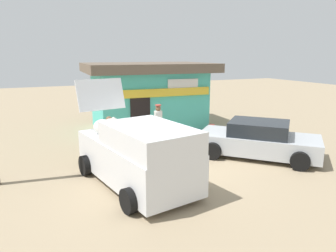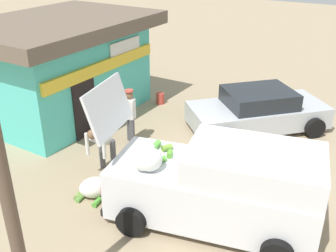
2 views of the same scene
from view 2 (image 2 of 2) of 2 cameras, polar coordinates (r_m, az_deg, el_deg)
name	(u,v)px [view 2 (image 2 of 2)]	position (r m, az deg, el deg)	size (l,w,h in m)	color
ground_plane	(218,178)	(10.34, 7.17, -7.31)	(60.00, 60.00, 0.00)	#9E896B
storefront_bar	(62,66)	(13.70, -14.76, 8.30)	(6.28, 4.63, 3.21)	#4CC6B7
delivery_van	(219,185)	(8.40, 7.23, -8.33)	(2.74, 4.81, 2.84)	silver
parked_sedan	(258,111)	(12.79, 12.61, 2.11)	(4.22, 4.29, 1.30)	#B2B7BC
vendor_standing	(130,113)	(11.55, -5.42, 1.83)	(0.48, 0.48, 1.65)	#4C4C51
customer_bending	(102,143)	(10.16, -9.42, -2.34)	(0.83, 0.58, 1.40)	#4C4C51
unloaded_banana_pile	(94,188)	(9.66, -10.50, -8.64)	(0.93, 0.88, 0.46)	silver
paint_bucket	(160,98)	(14.56, -1.12, 3.95)	(0.29, 0.29, 0.40)	#BF3F33
utility_pole	(6,191)	(5.90, -22.02, -8.57)	(0.20, 0.20, 4.92)	brown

